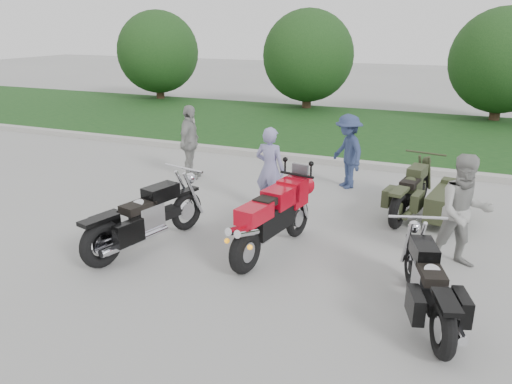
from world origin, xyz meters
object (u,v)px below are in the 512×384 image
at_px(sportbike_red, 272,217).
at_px(person_grey, 464,212).
at_px(cruiser_right, 429,288).
at_px(cruiser_sidecar, 432,199).
at_px(person_denim, 348,152).
at_px(cruiser_left, 142,220).
at_px(person_back, 190,142).
at_px(person_stripe, 270,169).

xyz_separation_m(sportbike_red, person_grey, (2.69, 0.68, 0.23)).
height_order(cruiser_right, cruiser_sidecar, cruiser_sidecar).
bearing_deg(sportbike_red, person_grey, 24.45).
distance_m(person_grey, person_denim, 3.90).
relative_size(cruiser_right, cruiser_sidecar, 0.96).
relative_size(sportbike_red, person_grey, 1.30).
distance_m(sportbike_red, person_denim, 3.79).
bearing_deg(cruiser_right, cruiser_left, 157.51).
relative_size(person_grey, person_denim, 1.06).
relative_size(cruiser_left, person_denim, 1.51).
bearing_deg(cruiser_sidecar, person_back, -177.08).
distance_m(cruiser_sidecar, person_grey, 1.89).
height_order(sportbike_red, cruiser_right, sportbike_red).
distance_m(person_denim, person_back, 3.57).
bearing_deg(person_denim, cruiser_right, -17.27).
xyz_separation_m(person_denim, person_back, (-3.50, -0.69, 0.04)).
bearing_deg(person_grey, person_denim, 106.29).
distance_m(cruiser_left, cruiser_right, 4.36).
relative_size(person_grey, person_back, 1.01).
relative_size(cruiser_left, person_stripe, 1.50).
xyz_separation_m(sportbike_red, cruiser_right, (2.39, -0.99, -0.19)).
relative_size(cruiser_right, person_denim, 1.33).
bearing_deg(cruiser_right, person_denim, 96.19).
height_order(sportbike_red, person_denim, person_denim).
height_order(cruiser_right, person_denim, person_denim).
distance_m(cruiser_right, person_denim, 5.21).
height_order(cruiser_sidecar, person_grey, person_grey).
xyz_separation_m(sportbike_red, person_stripe, (-0.73, 1.80, 0.19)).
bearing_deg(person_denim, person_back, -119.81).
xyz_separation_m(cruiser_right, person_denim, (-2.09, 4.75, 0.37)).
bearing_deg(person_grey, person_stripe, 140.40).
distance_m(cruiser_left, person_back, 3.91).
bearing_deg(sportbike_red, person_denim, 95.62).
xyz_separation_m(cruiser_left, cruiser_right, (4.34, -0.38, -0.05)).
relative_size(person_stripe, person_grey, 0.95).
bearing_deg(cruiser_sidecar, person_grey, -63.70).
bearing_deg(person_grey, cruiser_left, 174.06).
distance_m(person_stripe, person_grey, 3.61).
bearing_deg(person_back, sportbike_red, -144.06).
xyz_separation_m(person_grey, person_denim, (-2.39, 3.08, -0.05)).
xyz_separation_m(sportbike_red, person_denim, (0.30, 3.77, 0.19)).
bearing_deg(person_denim, cruiser_sidecar, 13.57).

